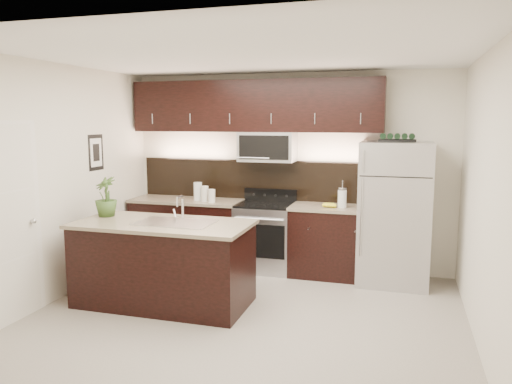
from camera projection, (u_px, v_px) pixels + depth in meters
ground at (245, 317)px, 5.26m from camera, size 4.50×4.50×0.00m
room_walls at (233, 157)px, 5.02m from camera, size 4.52×4.02×2.71m
counter_run at (251, 236)px, 6.93m from camera, size 3.51×0.65×0.94m
upper_fixtures at (256, 114)px, 6.82m from camera, size 3.49×0.40×1.66m
island at (164, 263)px, 5.59m from camera, size 1.96×0.96×0.94m
sink_faucet at (175, 221)px, 5.49m from camera, size 0.84×0.50×0.28m
refrigerator at (394, 213)px, 6.27m from camera, size 0.87×0.78×1.80m
wine_rack at (397, 138)px, 6.14m from camera, size 0.44×0.27×0.10m
plant at (106, 197)px, 5.84m from camera, size 0.34×0.34×0.47m
canisters at (203, 193)px, 6.94m from camera, size 0.36×0.22×0.26m
french_press at (342, 198)px, 6.44m from camera, size 0.12×0.12×0.34m
bananas at (326, 205)px, 6.49m from camera, size 0.21×0.17×0.06m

